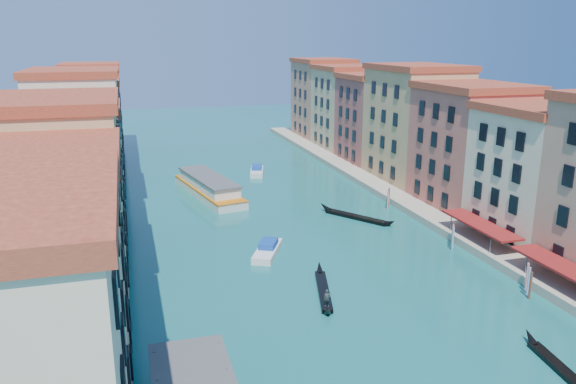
# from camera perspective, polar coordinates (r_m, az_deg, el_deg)

# --- Properties ---
(left_bank_palazzos) EXTENTS (12.80, 128.40, 21.00)m
(left_bank_palazzos) POSITION_cam_1_polar(r_m,az_deg,el_deg) (84.06, -20.69, 3.70)
(left_bank_palazzos) COLOR beige
(left_bank_palazzos) RESTS_ON ground
(right_bank_palazzos) EXTENTS (12.80, 128.40, 21.00)m
(right_bank_palazzos) POSITION_cam_1_polar(r_m,az_deg,el_deg) (97.32, 14.39, 5.68)
(right_bank_palazzos) COLOR #AC5545
(right_bank_palazzos) RESTS_ON ground
(quay) EXTENTS (4.00, 140.00, 1.00)m
(quay) POSITION_cam_1_polar(r_m,az_deg,el_deg) (95.50, 9.88, 0.08)
(quay) COLOR #A69D86
(quay) RESTS_ON ground
(mooring_poles_right) EXTENTS (1.44, 54.24, 3.20)m
(mooring_poles_right) POSITION_cam_1_polar(r_m,az_deg,el_deg) (64.64, 21.68, -7.51)
(mooring_poles_right) COLOR #4F2A1B
(mooring_poles_right) RESTS_ON ground
(vaporetto_far) EXTENTS (9.25, 22.38, 3.25)m
(vaporetto_far) POSITION_cam_1_polar(r_m,az_deg,el_deg) (94.19, -8.07, 0.55)
(vaporetto_far) COLOR silver
(vaporetto_far) RESTS_ON ground
(gondola_fore) EXTENTS (3.94, 11.86, 2.40)m
(gondola_fore) POSITION_cam_1_polar(r_m,az_deg,el_deg) (58.31, 3.62, -9.85)
(gondola_fore) COLOR black
(gondola_fore) RESTS_ON ground
(gondola_right) EXTENTS (2.21, 11.11, 2.22)m
(gondola_right) POSITION_cam_1_polar(r_m,az_deg,el_deg) (50.15, 26.42, -15.99)
(gondola_right) COLOR black
(gondola_right) RESTS_ON ground
(gondola_far) EXTENTS (8.27, 11.55, 1.88)m
(gondola_far) POSITION_cam_1_polar(r_m,az_deg,el_deg) (82.01, 6.79, -2.42)
(gondola_far) COLOR black
(gondola_far) RESTS_ON ground
(motorboat_mid) EXTENTS (5.32, 7.59, 1.52)m
(motorboat_mid) POSITION_cam_1_polar(r_m,az_deg,el_deg) (68.18, -2.08, -5.84)
(motorboat_mid) COLOR silver
(motorboat_mid) RESTS_ON ground
(motorboat_far) EXTENTS (4.18, 7.81, 1.55)m
(motorboat_far) POSITION_cam_1_polar(r_m,az_deg,el_deg) (108.64, -3.18, 2.18)
(motorboat_far) COLOR silver
(motorboat_far) RESTS_ON ground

